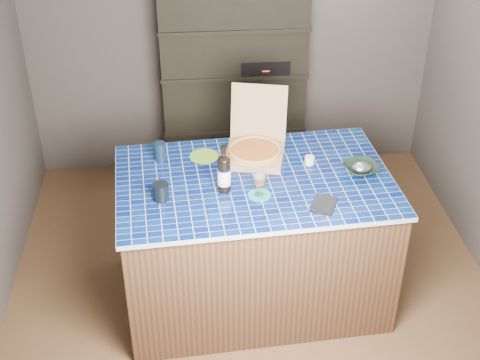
{
  "coord_description": "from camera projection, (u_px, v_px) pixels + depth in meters",
  "views": [
    {
      "loc": [
        -0.41,
        -3.68,
        3.34
      ],
      "look_at": [
        -0.08,
        0.0,
        0.93
      ],
      "focal_mm": 50.0,
      "sensor_mm": 36.0,
      "label": 1
    }
  ],
  "objects": [
    {
      "name": "tumbler",
      "position": [
        161.0,
        192.0,
        4.11
      ],
      "size": [
        0.1,
        0.1,
        0.11
      ],
      "primitive_type": "cylinder",
      "color": "black",
      "rests_on": "kitchen_island"
    },
    {
      "name": "pizza_box",
      "position": [
        255.0,
        148.0,
        4.54
      ],
      "size": [
        0.48,
        0.55,
        0.42
      ],
      "rotation": [
        0.0,
        0.0,
        -0.23
      ],
      "color": "#A57C55",
      "rests_on": "kitchen_island"
    },
    {
      "name": "green_trivet",
      "position": [
        204.0,
        156.0,
        4.57
      ],
      "size": [
        0.2,
        0.2,
        0.01
      ],
      "primitive_type": "cylinder",
      "color": "#68A723",
      "rests_on": "kitchen_island"
    },
    {
      "name": "white_jar",
      "position": [
        309.0,
        160.0,
        4.48
      ],
      "size": [
        0.06,
        0.06,
        0.05
      ],
      "primitive_type": "cylinder",
      "color": "white",
      "rests_on": "kitchen_island"
    },
    {
      "name": "kitchen_island",
      "position": [
        254.0,
        239.0,
        4.6
      ],
      "size": [
        1.86,
        1.25,
        0.98
      ],
      "rotation": [
        0.0,
        0.0,
        0.07
      ],
      "color": "#4C301D",
      "rests_on": "floor"
    },
    {
      "name": "teal_trivet",
      "position": [
        259.0,
        195.0,
        4.17
      ],
      "size": [
        0.15,
        0.15,
        0.01
      ],
      "primitive_type": "cylinder",
      "color": "teal",
      "rests_on": "kitchen_island"
    },
    {
      "name": "navy_cup",
      "position": [
        160.0,
        151.0,
        4.5
      ],
      "size": [
        0.08,
        0.08,
        0.13
      ],
      "primitive_type": "cylinder",
      "color": "black",
      "rests_on": "kitchen_island"
    },
    {
      "name": "shelving_unit",
      "position": [
        234.0,
        85.0,
        5.71
      ],
      "size": [
        1.2,
        0.41,
        1.8
      ],
      "color": "black",
      "rests_on": "floor"
    },
    {
      "name": "wine_glass",
      "position": [
        260.0,
        179.0,
        4.11
      ],
      "size": [
        0.07,
        0.07,
        0.17
      ],
      "color": "white",
      "rests_on": "teal_trivet"
    },
    {
      "name": "dvd_case",
      "position": [
        324.0,
        205.0,
        4.08
      ],
      "size": [
        0.2,
        0.23,
        0.02
      ],
      "primitive_type": "cube",
      "rotation": [
        0.0,
        0.0,
        -0.42
      ],
      "color": "black",
      "rests_on": "kitchen_island"
    },
    {
      "name": "bowl",
      "position": [
        361.0,
        169.0,
        4.39
      ],
      "size": [
        0.28,
        0.28,
        0.06
      ],
      "primitive_type": "imported",
      "rotation": [
        0.0,
        0.0,
        0.29
      ],
      "color": "black",
      "rests_on": "kitchen_island"
    },
    {
      "name": "foil_contents",
      "position": [
        362.0,
        167.0,
        4.38
      ],
      "size": [
        0.14,
        0.11,
        0.06
      ],
      "primitive_type": "ellipsoid",
      "color": "#AEAEB9",
      "rests_on": "bowl"
    },
    {
      "name": "room",
      "position": [
        253.0,
        137.0,
        4.24
      ],
      "size": [
        3.5,
        3.5,
        3.5
      ],
      "color": "brown",
      "rests_on": "ground"
    },
    {
      "name": "mead_bottle",
      "position": [
        224.0,
        173.0,
        4.15
      ],
      "size": [
        0.09,
        0.09,
        0.33
      ],
      "color": "black",
      "rests_on": "kitchen_island"
    }
  ]
}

